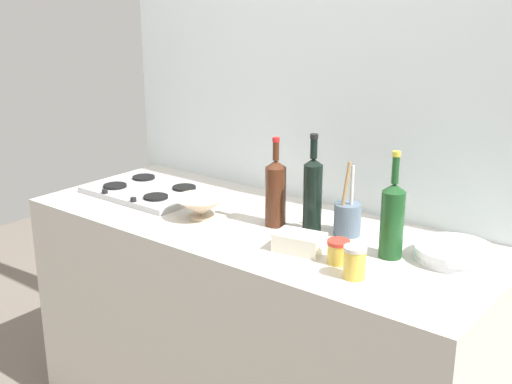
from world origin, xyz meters
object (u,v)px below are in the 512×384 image
object	(u,v)px
utensil_crock	(347,218)
condiment_jar_front	(338,252)
wine_bottle_mid_left	(276,192)
butter_dish	(300,242)
plate_stack	(455,253)
stovetop_hob	(150,190)
condiment_jar_rear	(355,262)
wine_bottle_leftmost	(313,194)
wine_bottle_mid_right	(392,219)
mixing_bowl	(201,207)

from	to	relation	value
utensil_crock	condiment_jar_front	xyz separation A→B (m)	(0.11, -0.23, -0.02)
wine_bottle_mid_left	butter_dish	xyz separation A→B (m)	(0.21, -0.14, -0.10)
plate_stack	butter_dish	distance (m)	0.49
wine_bottle_mid_left	plate_stack	bearing A→B (deg)	8.86
stovetop_hob	condiment_jar_rear	xyz separation A→B (m)	(1.09, -0.20, 0.04)
butter_dish	utensil_crock	size ratio (longest dim) A/B	0.60
stovetop_hob	plate_stack	distance (m)	1.28
wine_bottle_mid_left	butter_dish	bearing A→B (deg)	-35.04
wine_bottle_leftmost	condiment_jar_rear	xyz separation A→B (m)	(0.31, -0.24, -0.09)
wine_bottle_mid_right	stovetop_hob	bearing A→B (deg)	-179.40
mixing_bowl	butter_dish	size ratio (longest dim) A/B	1.29
wine_bottle_mid_left	mixing_bowl	world-z (taller)	wine_bottle_mid_left
mixing_bowl	wine_bottle_mid_left	bearing A→B (deg)	22.52
butter_dish	condiment_jar_rear	world-z (taller)	condiment_jar_rear
stovetop_hob	butter_dish	world-z (taller)	butter_dish
wine_bottle_leftmost	butter_dish	size ratio (longest dim) A/B	2.24
butter_dish	condiment_jar_front	distance (m)	0.15
butter_dish	condiment_jar_front	xyz separation A→B (m)	(0.15, -0.01, 0.01)
plate_stack	utensil_crock	distance (m)	0.38
mixing_bowl	condiment_jar_front	bearing A→B (deg)	-3.96
wine_bottle_leftmost	butter_dish	distance (m)	0.21
wine_bottle_mid_left	utensil_crock	xyz separation A→B (m)	(0.25, 0.08, -0.07)
stovetop_hob	wine_bottle_mid_left	distance (m)	0.65
wine_bottle_mid_right	condiment_jar_rear	distance (m)	0.23
butter_dish	stovetop_hob	bearing A→B (deg)	171.49
wine_bottle_leftmost	plate_stack	bearing A→B (deg)	8.71
plate_stack	utensil_crock	world-z (taller)	utensil_crock
utensil_crock	wine_bottle_mid_right	bearing A→B (deg)	-22.12
stovetop_hob	plate_stack	world-z (taller)	plate_stack
wine_bottle_mid_left	condiment_jar_front	size ratio (longest dim) A/B	4.30
stovetop_hob	utensil_crock	xyz separation A→B (m)	(0.89, 0.10, 0.05)
stovetop_hob	mixing_bowl	size ratio (longest dim) A/B	2.43
plate_stack	condiment_jar_front	bearing A→B (deg)	-137.60
plate_stack	wine_bottle_mid_left	world-z (taller)	wine_bottle_mid_left
wine_bottle_mid_right	mixing_bowl	distance (m)	0.74
utensil_crock	condiment_jar_rear	xyz separation A→B (m)	(0.20, -0.30, -0.01)
wine_bottle_mid_right	mixing_bowl	size ratio (longest dim) A/B	1.71
wine_bottle_mid_left	condiment_jar_rear	size ratio (longest dim) A/B	3.27
stovetop_hob	wine_bottle_leftmost	xyz separation A→B (m)	(0.78, 0.04, 0.13)
utensil_crock	wine_bottle_mid_left	bearing A→B (deg)	-162.50
wine_bottle_mid_right	butter_dish	size ratio (longest dim) A/B	2.20
wine_bottle_mid_right	wine_bottle_mid_left	bearing A→B (deg)	179.29
plate_stack	wine_bottle_mid_left	bearing A→B (deg)	-171.14
wine_bottle_leftmost	wine_bottle_mid_right	bearing A→B (deg)	-5.21
mixing_bowl	utensil_crock	xyz separation A→B (m)	(0.52, 0.19, 0.02)
stovetop_hob	butter_dish	bearing A→B (deg)	-8.51
stovetop_hob	mixing_bowl	world-z (taller)	mixing_bowl
mixing_bowl	butter_dish	world-z (taller)	mixing_bowl
mixing_bowl	condiment_jar_rear	bearing A→B (deg)	-8.45
wine_bottle_mid_right	utensil_crock	size ratio (longest dim) A/B	1.31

